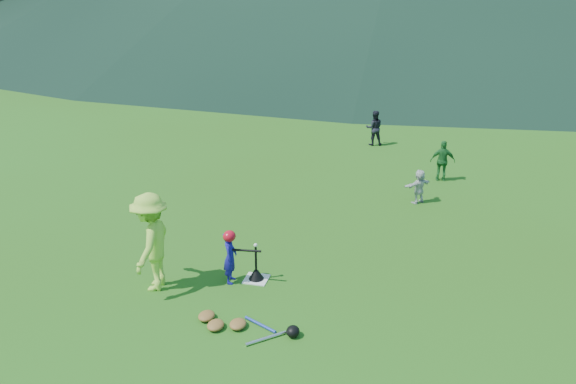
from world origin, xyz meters
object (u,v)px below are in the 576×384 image
(fielder_d, at_px, (419,186))
(equipment_pile, at_px, (238,324))
(fielder_c, at_px, (443,161))
(batting_tee, at_px, (256,274))
(fielder_b, at_px, (374,128))
(adult_coach, at_px, (151,242))
(batter_child, at_px, (230,257))
(home_plate, at_px, (256,279))

(fielder_d, distance_m, equipment_pile, 7.06)
(fielder_c, distance_m, equipment_pile, 9.09)
(batting_tee, bearing_deg, fielder_c, 63.02)
(fielder_b, distance_m, fielder_c, 4.01)
(adult_coach, relative_size, fielder_b, 1.54)
(equipment_pile, bearing_deg, fielder_c, 68.68)
(batter_child, bearing_deg, home_plate, -74.98)
(fielder_d, bearing_deg, batter_child, 11.72)
(batter_child, height_order, batting_tee, batter_child)
(home_plate, distance_m, fielder_d, 5.70)
(fielder_b, distance_m, fielder_d, 5.50)
(fielder_b, distance_m, equipment_pile, 11.79)
(batter_child, bearing_deg, fielder_b, -16.87)
(batter_child, height_order, fielder_d, batter_child)
(fielder_c, distance_m, fielder_d, 2.04)
(batting_tee, bearing_deg, fielder_d, 59.39)
(fielder_c, bearing_deg, adult_coach, 50.82)
(fielder_b, height_order, fielder_c, fielder_b)
(fielder_c, bearing_deg, fielder_d, 68.75)
(batting_tee, bearing_deg, fielder_b, 83.37)
(fielder_d, bearing_deg, adult_coach, 5.44)
(home_plate, relative_size, fielder_b, 0.37)
(home_plate, distance_m, adult_coach, 2.13)
(fielder_b, bearing_deg, adult_coach, 59.42)
(fielder_b, xyz_separation_m, fielder_c, (2.30, -3.28, -0.02))
(adult_coach, xyz_separation_m, fielder_c, (5.24, 7.57, -0.35))
(fielder_b, relative_size, fielder_d, 1.35)
(fielder_d, bearing_deg, equipment_pile, 22.44)
(batting_tee, relative_size, equipment_pile, 0.38)
(home_plate, distance_m, batter_child, 0.71)
(home_plate, xyz_separation_m, fielder_c, (3.48, 6.83, 0.58))
(fielder_c, bearing_deg, fielder_b, -59.44)
(home_plate, height_order, batter_child, batter_child)
(fielder_c, relative_size, equipment_pile, 0.66)
(adult_coach, height_order, fielder_c, adult_coach)
(batting_tee, bearing_deg, batter_child, -157.07)
(home_plate, xyz_separation_m, equipment_pile, (0.18, -1.62, 0.06))
(batting_tee, height_order, equipment_pile, batting_tee)
(home_plate, relative_size, adult_coach, 0.24)
(batter_child, xyz_separation_m, fielder_d, (3.34, 5.08, -0.07))
(fielder_c, bearing_deg, batter_child, 56.32)
(fielder_c, bearing_deg, equipment_pile, 64.21)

